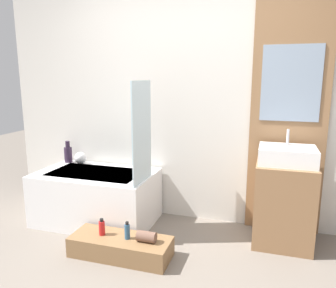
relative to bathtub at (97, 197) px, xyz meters
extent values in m
cube|color=silver|center=(0.89, 0.42, 1.03)|extent=(4.20, 0.06, 2.60)
cube|color=#8E6642|center=(1.87, 0.37, 1.03)|extent=(0.70, 0.03, 2.60)
cube|color=#8C9EB2|center=(1.87, 0.35, 1.19)|extent=(0.53, 0.01, 0.70)
cube|color=white|center=(0.00, 0.00, 0.00)|extent=(1.22, 0.75, 0.54)
cube|color=silver|center=(0.00, 0.00, 0.27)|extent=(0.95, 0.52, 0.01)
cube|color=silver|center=(0.58, -0.13, 0.74)|extent=(0.01, 0.45, 0.95)
cube|color=olive|center=(0.54, -0.57, -0.19)|extent=(0.87, 0.33, 0.17)
cube|color=#8E6642|center=(1.87, 0.10, 0.11)|extent=(0.51, 0.51, 0.76)
cube|color=white|center=(1.87, 0.10, 0.56)|extent=(0.49, 0.39, 0.15)
cylinder|color=silver|center=(1.87, 0.21, 0.71)|extent=(0.02, 0.02, 0.14)
cylinder|color=#2D1E33|center=(-0.51, 0.28, 0.36)|extent=(0.09, 0.09, 0.17)
cylinder|color=#2D1E33|center=(-0.51, 0.28, 0.48)|extent=(0.05, 0.05, 0.07)
sphere|color=white|center=(-0.34, 0.26, 0.34)|extent=(0.13, 0.13, 0.13)
cylinder|color=red|center=(0.37, -0.57, -0.04)|extent=(0.05, 0.05, 0.12)
cylinder|color=black|center=(0.37, -0.57, 0.03)|extent=(0.03, 0.03, 0.03)
cylinder|color=#2D567A|center=(0.61, -0.57, -0.04)|extent=(0.05, 0.05, 0.13)
cylinder|color=black|center=(0.61, -0.57, 0.04)|extent=(0.03, 0.03, 0.03)
cylinder|color=brown|center=(0.78, -0.57, -0.06)|extent=(0.16, 0.09, 0.09)
camera|label=1|loc=(1.70, -2.92, 1.25)|focal=35.00mm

